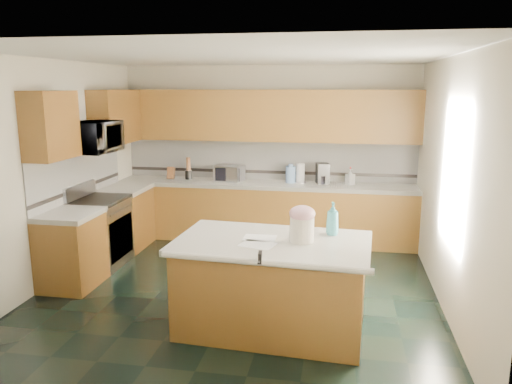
% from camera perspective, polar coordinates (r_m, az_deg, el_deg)
% --- Properties ---
extents(floor, '(4.60, 4.60, 0.00)m').
position_cam_1_polar(floor, '(6.09, -2.00, -11.00)').
color(floor, black).
rests_on(floor, ground).
extents(ceiling, '(4.60, 4.60, 0.00)m').
position_cam_1_polar(ceiling, '(5.62, -2.20, 15.28)').
color(ceiling, white).
rests_on(ceiling, ground).
extents(wall_back, '(4.60, 0.04, 2.70)m').
position_cam_1_polar(wall_back, '(7.96, 1.40, 4.56)').
color(wall_back, beige).
rests_on(wall_back, ground).
extents(wall_front, '(4.60, 0.04, 2.70)m').
position_cam_1_polar(wall_front, '(3.52, -10.01, -5.12)').
color(wall_front, beige).
rests_on(wall_front, ground).
extents(wall_left, '(0.04, 4.60, 2.70)m').
position_cam_1_polar(wall_left, '(6.58, -22.28, 2.11)').
color(wall_left, beige).
rests_on(wall_left, ground).
extents(wall_right, '(0.04, 4.60, 2.70)m').
position_cam_1_polar(wall_right, '(5.69, 21.40, 0.76)').
color(wall_right, beige).
rests_on(wall_right, ground).
extents(back_base_cab, '(4.60, 0.60, 0.86)m').
position_cam_1_polar(back_base_cab, '(7.82, 1.01, -2.44)').
color(back_base_cab, '#3C230B').
rests_on(back_base_cab, ground).
extents(back_countertop, '(4.60, 0.64, 0.06)m').
position_cam_1_polar(back_countertop, '(7.72, 1.03, 0.87)').
color(back_countertop, white).
rests_on(back_countertop, back_base_cab).
extents(back_upper_cab, '(4.60, 0.33, 0.78)m').
position_cam_1_polar(back_upper_cab, '(7.72, 1.21, 8.73)').
color(back_upper_cab, '#3C230B').
rests_on(back_upper_cab, wall_back).
extents(back_backsplash, '(4.60, 0.02, 0.63)m').
position_cam_1_polar(back_backsplash, '(7.94, 1.36, 3.71)').
color(back_backsplash, silver).
rests_on(back_backsplash, back_countertop).
extents(back_accent_band, '(4.60, 0.01, 0.05)m').
position_cam_1_polar(back_accent_band, '(7.96, 1.35, 2.31)').
color(back_accent_band, black).
rests_on(back_accent_band, back_countertop).
extents(left_base_cab_rear, '(0.60, 0.82, 0.86)m').
position_cam_1_polar(left_base_cab_rear, '(7.73, -14.67, -3.01)').
color(left_base_cab_rear, '#3C230B').
rests_on(left_base_cab_rear, ground).
extents(left_counter_rear, '(0.64, 0.82, 0.06)m').
position_cam_1_polar(left_counter_rear, '(7.62, -14.85, 0.33)').
color(left_counter_rear, white).
rests_on(left_counter_rear, left_base_cab_rear).
extents(left_base_cab_front, '(0.60, 0.72, 0.86)m').
position_cam_1_polar(left_base_cab_front, '(6.43, -20.33, -6.41)').
color(left_base_cab_front, '#3C230B').
rests_on(left_base_cab_front, ground).
extents(left_counter_front, '(0.64, 0.72, 0.06)m').
position_cam_1_polar(left_counter_front, '(6.31, -20.63, -2.44)').
color(left_counter_front, white).
rests_on(left_counter_front, left_base_cab_front).
extents(left_backsplash, '(0.02, 2.30, 0.63)m').
position_cam_1_polar(left_backsplash, '(7.05, -19.63, 1.96)').
color(left_backsplash, silver).
rests_on(left_backsplash, wall_left).
extents(left_accent_band, '(0.01, 2.30, 0.05)m').
position_cam_1_polar(left_accent_band, '(7.08, -19.48, 0.40)').
color(left_accent_band, black).
rests_on(left_accent_band, wall_left).
extents(left_upper_cab_rear, '(0.33, 1.09, 0.78)m').
position_cam_1_polar(left_upper_cab_rear, '(7.67, -15.78, 8.27)').
color(left_upper_cab_rear, '#3C230B').
rests_on(left_upper_cab_rear, wall_left).
extents(left_upper_cab_front, '(0.33, 0.72, 0.78)m').
position_cam_1_polar(left_upper_cab_front, '(6.21, -22.42, 7.06)').
color(left_upper_cab_front, '#3C230B').
rests_on(left_upper_cab_front, wall_left).
extents(range_body, '(0.60, 0.76, 0.88)m').
position_cam_1_polar(range_body, '(7.04, -17.33, -4.54)').
color(range_body, '#B7B7BC').
rests_on(range_body, ground).
extents(range_oven_door, '(0.02, 0.68, 0.55)m').
position_cam_1_polar(range_oven_door, '(6.93, -15.17, -5.03)').
color(range_oven_door, black).
rests_on(range_oven_door, range_body).
extents(range_cooktop, '(0.62, 0.78, 0.04)m').
position_cam_1_polar(range_cooktop, '(6.93, -17.57, -0.89)').
color(range_cooktop, black).
rests_on(range_cooktop, range_body).
extents(range_handle, '(0.02, 0.66, 0.02)m').
position_cam_1_polar(range_handle, '(6.82, -15.11, -1.99)').
color(range_handle, '#B7B7BC').
rests_on(range_handle, range_body).
extents(range_backguard, '(0.06, 0.76, 0.18)m').
position_cam_1_polar(range_backguard, '(7.03, -19.51, 0.16)').
color(range_backguard, '#B7B7BC').
rests_on(range_backguard, range_body).
extents(microwave, '(0.50, 0.73, 0.41)m').
position_cam_1_polar(microwave, '(6.80, -18.01, 5.97)').
color(microwave, '#B7B7BC').
rests_on(microwave, wall_left).
extents(island_base, '(1.83, 1.12, 0.86)m').
position_cam_1_polar(island_base, '(5.01, 1.85, -10.88)').
color(island_base, '#3C230B').
rests_on(island_base, ground).
extents(island_top, '(1.94, 1.23, 0.06)m').
position_cam_1_polar(island_top, '(4.85, 1.88, -5.86)').
color(island_top, white).
rests_on(island_top, island_base).
extents(island_bullnose, '(1.87, 0.18, 0.06)m').
position_cam_1_polar(island_bullnose, '(4.33, 0.83, -8.08)').
color(island_bullnose, white).
rests_on(island_bullnose, island_base).
extents(treat_jar, '(0.29, 0.29, 0.24)m').
position_cam_1_polar(treat_jar, '(4.78, 5.27, -4.30)').
color(treat_jar, white).
rests_on(treat_jar, island_top).
extents(treat_jar_lid, '(0.25, 0.25, 0.15)m').
position_cam_1_polar(treat_jar_lid, '(4.74, 5.31, -2.47)').
color(treat_jar_lid, '#D496A6').
rests_on(treat_jar_lid, treat_jar).
extents(treat_jar_knob, '(0.08, 0.03, 0.03)m').
position_cam_1_polar(treat_jar_knob, '(4.73, 5.32, -1.86)').
color(treat_jar_knob, tan).
rests_on(treat_jar_knob, treat_jar_lid).
extents(treat_jar_knob_end_l, '(0.04, 0.04, 0.04)m').
position_cam_1_polar(treat_jar_knob_end_l, '(4.73, 4.82, -1.84)').
color(treat_jar_knob_end_l, tan).
rests_on(treat_jar_knob_end_l, treat_jar_lid).
extents(treat_jar_knob_end_r, '(0.04, 0.04, 0.04)m').
position_cam_1_polar(treat_jar_knob_end_r, '(4.72, 5.82, -1.88)').
color(treat_jar_knob_end_r, tan).
rests_on(treat_jar_knob_end_r, treat_jar_lid).
extents(soap_bottle_island, '(0.15, 0.15, 0.33)m').
position_cam_1_polar(soap_bottle_island, '(5.03, 8.75, -3.03)').
color(soap_bottle_island, teal).
rests_on(soap_bottle_island, island_top).
extents(paper_sheet_a, '(0.37, 0.32, 0.00)m').
position_cam_1_polar(paper_sheet_a, '(4.70, 0.17, -6.03)').
color(paper_sheet_a, white).
rests_on(paper_sheet_a, island_top).
extents(paper_sheet_b, '(0.32, 0.24, 0.00)m').
position_cam_1_polar(paper_sheet_b, '(4.90, 0.42, -5.28)').
color(paper_sheet_b, white).
rests_on(paper_sheet_b, island_top).
extents(clamp_body, '(0.04, 0.11, 0.09)m').
position_cam_1_polar(clamp_body, '(4.34, 0.48, -7.47)').
color(clamp_body, black).
rests_on(clamp_body, island_top).
extents(clamp_handle, '(0.02, 0.07, 0.02)m').
position_cam_1_polar(clamp_handle, '(4.29, 0.34, -7.99)').
color(clamp_handle, black).
rests_on(clamp_handle, island_top).
extents(knife_block, '(0.10, 0.14, 0.21)m').
position_cam_1_polar(knife_block, '(8.12, -9.71, 2.15)').
color(knife_block, '#472814').
rests_on(knife_block, back_countertop).
extents(utensil_crock, '(0.11, 0.11, 0.14)m').
position_cam_1_polar(utensil_crock, '(8.06, -7.70, 1.97)').
color(utensil_crock, black).
rests_on(utensil_crock, back_countertop).
extents(utensil_bundle, '(0.07, 0.07, 0.21)m').
position_cam_1_polar(utensil_bundle, '(8.03, -7.74, 3.21)').
color(utensil_bundle, '#472814').
rests_on(utensil_bundle, utensil_crock).
extents(toaster_oven, '(0.48, 0.39, 0.25)m').
position_cam_1_polar(toaster_oven, '(7.85, -3.07, 2.17)').
color(toaster_oven, '#B7B7BC').
rests_on(toaster_oven, back_countertop).
extents(toaster_oven_door, '(0.38, 0.01, 0.21)m').
position_cam_1_polar(toaster_oven_door, '(7.71, -3.30, 2.00)').
color(toaster_oven_door, black).
rests_on(toaster_oven_door, toaster_oven).
extents(paper_towel, '(0.13, 0.13, 0.29)m').
position_cam_1_polar(paper_towel, '(7.72, 5.09, 2.16)').
color(paper_towel, white).
rests_on(paper_towel, back_countertop).
extents(paper_towel_base, '(0.20, 0.20, 0.01)m').
position_cam_1_polar(paper_towel_base, '(7.74, 5.07, 1.15)').
color(paper_towel_base, '#B7B7BC').
rests_on(paper_towel_base, back_countertop).
extents(water_jug, '(0.16, 0.16, 0.26)m').
position_cam_1_polar(water_jug, '(7.70, 3.98, 2.01)').
color(water_jug, '#759CD3').
rests_on(water_jug, back_countertop).
extents(water_jug_neck, '(0.07, 0.07, 0.04)m').
position_cam_1_polar(water_jug_neck, '(7.67, 3.99, 3.08)').
color(water_jug_neck, '#759CD3').
rests_on(water_jug_neck, water_jug).
extents(coffee_maker, '(0.23, 0.24, 0.31)m').
position_cam_1_polar(coffee_maker, '(7.68, 7.62, 2.11)').
color(coffee_maker, black).
rests_on(coffee_maker, back_countertop).
extents(coffee_carafe, '(0.13, 0.13, 0.13)m').
position_cam_1_polar(coffee_carafe, '(7.65, 7.59, 1.38)').
color(coffee_carafe, black).
rests_on(coffee_carafe, back_countertop).
extents(soap_bottle_back, '(0.15, 0.16, 0.24)m').
position_cam_1_polar(soap_bottle_back, '(7.65, 10.71, 1.71)').
color(soap_bottle_back, white).
rests_on(soap_bottle_back, back_countertop).
extents(soap_back_cap, '(0.02, 0.02, 0.03)m').
position_cam_1_polar(soap_back_cap, '(7.63, 10.75, 2.72)').
color(soap_back_cap, red).
rests_on(soap_back_cap, soap_bottle_back).
extents(window_light_proxy, '(0.02, 1.40, 1.10)m').
position_cam_1_polar(window_light_proxy, '(5.47, 21.61, 1.91)').
color(window_light_proxy, white).
rests_on(window_light_proxy, wall_right).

